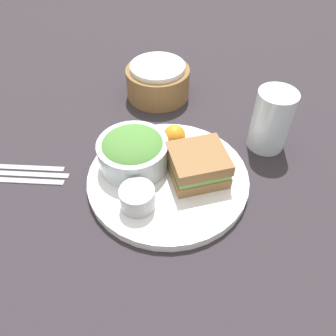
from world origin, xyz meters
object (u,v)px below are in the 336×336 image
drink_glass (271,120)px  bread_basket (158,81)px  spoon (22,167)px  salad_bowl (133,151)px  fork (15,180)px  knife (18,173)px  plate (168,178)px  sandwich (198,165)px  dressing_cup (137,198)px

drink_glass → bread_basket: drink_glass is taller
drink_glass → spoon: drink_glass is taller
salad_bowl → fork: size_ratio=0.70×
salad_bowl → bread_basket: salad_bowl is taller
bread_basket → fork: bread_basket is taller
bread_basket → fork: bearing=-124.6°
bread_basket → spoon: bread_basket is taller
spoon → knife: bearing=90.0°
plate → fork: plate is taller
sandwich → dressing_cup: (-0.10, -0.09, -0.01)m
sandwich → spoon: bearing=-177.3°
knife → salad_bowl: bearing=-173.5°
sandwich → plate: bearing=-171.7°
sandwich → fork: bearing=-171.6°
fork → bread_basket: bearing=-129.6°
salad_bowl → dressing_cup: salad_bowl is taller
salad_bowl → dressing_cup: size_ratio=2.21×
plate → dressing_cup: 0.10m
bread_basket → plate: bearing=-76.7°
sandwich → dressing_cup: size_ratio=2.12×
drink_glass → fork: size_ratio=0.68×
sandwich → knife: sandwich is taller
fork → knife: size_ratio=0.95×
sandwich → drink_glass: bearing=43.2°
plate → fork: 0.31m
salad_bowl → fork: bearing=-164.3°
dressing_cup → bread_basket: 0.38m
spoon → dressing_cup: bearing=159.8°
drink_glass → bread_basket: size_ratio=0.84×
dressing_cup → fork: dressing_cup is taller
fork → knife: 0.02m
salad_bowl → spoon: salad_bowl is taller
knife → drink_glass: bearing=-166.6°
salad_bowl → knife: size_ratio=0.67×
plate → salad_bowl: (-0.07, 0.02, 0.04)m
dressing_cup → bread_basket: size_ratio=0.39×
fork → spoon: size_ratio=1.11×
sandwich → knife: size_ratio=0.64×
sandwich → bread_basket: 0.31m
sandwich → spoon: sandwich is taller
salad_bowl → drink_glass: bearing=24.0°
fork → plate: bearing=-176.6°
plate → salad_bowl: salad_bowl is taller
fork → knife: (-0.00, 0.02, 0.00)m
dressing_cup → spoon: bearing=164.8°
bread_basket → spoon: (-0.24, -0.30, -0.04)m
fork → spoon: same height
dressing_cup → spoon: size_ratio=0.35×
dressing_cup → spoon: 0.28m
plate → drink_glass: drink_glass is taller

